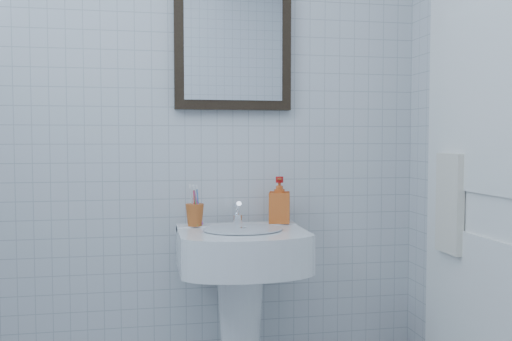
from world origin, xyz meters
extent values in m
cube|color=silver|center=(0.00, 1.20, 1.25)|extent=(2.20, 0.02, 2.50)
cone|color=white|center=(0.27, 1.00, 0.31)|extent=(0.20, 0.20, 0.62)
cube|color=white|center=(0.27, 0.96, 0.68)|extent=(0.50, 0.36, 0.15)
cube|color=white|center=(0.27, 1.10, 0.75)|extent=(0.50, 0.09, 0.03)
cylinder|color=silver|center=(0.27, 0.93, 0.76)|extent=(0.31, 0.31, 0.01)
cylinder|color=white|center=(0.27, 1.08, 0.78)|extent=(0.04, 0.04, 0.04)
cylinder|color=white|center=(0.27, 1.06, 0.83)|extent=(0.02, 0.08, 0.06)
cylinder|color=white|center=(0.27, 1.09, 0.81)|extent=(0.03, 0.04, 0.07)
imported|color=red|center=(0.46, 1.09, 0.86)|extent=(0.11, 0.11, 0.19)
cube|color=black|center=(0.27, 1.18, 1.55)|extent=(0.50, 0.04, 0.62)
cube|color=white|center=(0.27, 1.16, 1.55)|extent=(0.42, 0.00, 0.54)
cube|color=white|center=(1.08, 0.55, 1.00)|extent=(0.04, 0.80, 2.00)
torus|color=white|center=(1.06, 0.74, 1.05)|extent=(0.01, 0.18, 0.18)
cube|color=white|center=(1.04, 0.74, 0.87)|extent=(0.03, 0.16, 0.38)
camera|label=1|loc=(-0.09, -1.24, 1.11)|focal=40.00mm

